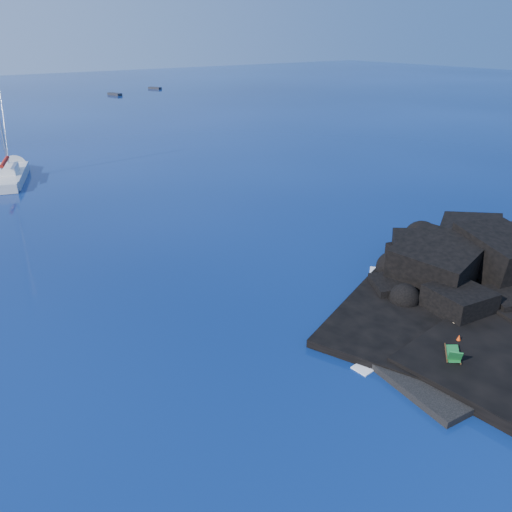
% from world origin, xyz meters
% --- Properties ---
extents(ground, '(400.00, 400.00, 0.00)m').
position_xyz_m(ground, '(0.00, 0.00, 0.00)').
color(ground, '#04123B').
rests_on(ground, ground).
extents(headland, '(24.00, 24.00, 3.60)m').
position_xyz_m(headland, '(13.00, 3.00, 0.00)').
color(headland, black).
rests_on(headland, ground).
extents(beach, '(9.08, 6.86, 0.70)m').
position_xyz_m(beach, '(4.50, 0.50, 0.00)').
color(beach, black).
rests_on(beach, ground).
extents(surf_foam, '(10.00, 8.00, 0.06)m').
position_xyz_m(surf_foam, '(5.00, 5.00, 0.00)').
color(surf_foam, white).
rests_on(surf_foam, ground).
extents(sailboat, '(7.20, 14.06, 14.53)m').
position_xyz_m(sailboat, '(-6.30, 48.14, 0.00)').
color(sailboat, silver).
rests_on(sailboat, ground).
extents(deck_chair, '(1.73, 1.59, 1.13)m').
position_xyz_m(deck_chair, '(3.80, 0.46, 0.91)').
color(deck_chair, '#16642A').
rests_on(deck_chair, beach).
extents(towel, '(1.90, 1.02, 0.05)m').
position_xyz_m(towel, '(5.90, 2.08, 0.37)').
color(towel, white).
rests_on(towel, beach).
extents(sunbather, '(1.77, 0.63, 0.26)m').
position_xyz_m(sunbather, '(5.90, 2.08, 0.53)').
color(sunbather, '#DDAC74').
rests_on(sunbather, towel).
extents(marker_cone, '(0.43, 0.43, 0.58)m').
position_xyz_m(marker_cone, '(5.14, 1.02, 0.64)').
color(marker_cone, '#FF420D').
rests_on(marker_cone, beach).
extents(distant_boat_a, '(2.41, 4.58, 0.58)m').
position_xyz_m(distant_boat_a, '(32.14, 116.96, 0.00)').
color(distant_boat_a, '#232327').
rests_on(distant_boat_a, ground).
extents(distant_boat_b, '(2.68, 4.19, 0.53)m').
position_xyz_m(distant_boat_b, '(46.82, 124.83, 0.00)').
color(distant_boat_b, black).
rests_on(distant_boat_b, ground).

